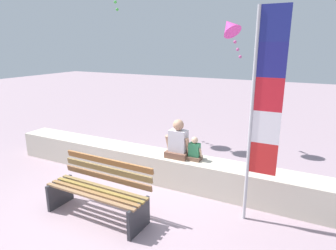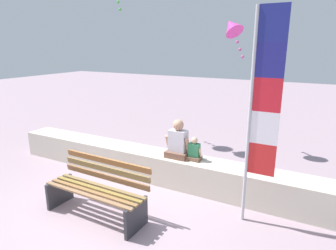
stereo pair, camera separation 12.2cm
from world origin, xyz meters
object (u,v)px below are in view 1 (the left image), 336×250
at_px(person_adult, 178,142).
at_px(person_child, 194,151).
at_px(kite_magenta, 230,27).
at_px(flag_banner, 262,105).
at_px(park_bench, 99,191).

height_order(person_adult, person_child, person_adult).
bearing_deg(kite_magenta, person_adult, -93.88).
bearing_deg(person_adult, person_child, 0.06).
relative_size(person_child, flag_banner, 0.14).
relative_size(park_bench, kite_magenta, 1.64).
bearing_deg(kite_magenta, person_child, -86.31).
xyz_separation_m(park_bench, flag_banner, (2.22, 0.94, 1.41)).
bearing_deg(flag_banner, kite_magenta, 114.15).
bearing_deg(person_child, park_bench, -122.26).
bearing_deg(park_bench, person_adult, 67.40).
bearing_deg(person_child, flag_banner, -26.31).
relative_size(person_child, kite_magenta, 0.43).
relative_size(person_adult, kite_magenta, 0.70).
xyz_separation_m(flag_banner, kite_magenta, (-1.40, 3.13, 1.22)).
distance_m(flag_banner, kite_magenta, 3.64).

